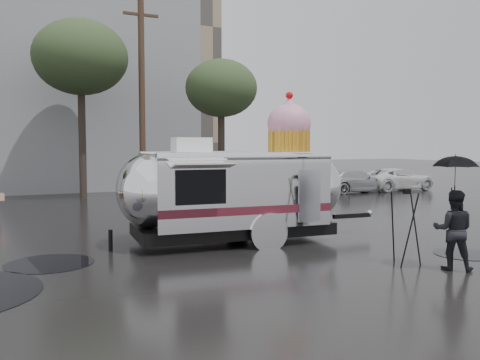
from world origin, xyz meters
TOP-DOWN VIEW (x-y plane):
  - ground at (0.00, 0.00)m, footprint 120.00×120.00m
  - puddles at (-1.76, 1.92)m, footprint 12.73×7.85m
  - utility_pole at (2.50, 14.00)m, footprint 1.60×0.28m
  - tree_mid at (0.00, 15.00)m, footprint 4.20×4.20m
  - tree_right at (6.00, 13.00)m, footprint 3.36×3.36m
  - parked_cars at (11.78, 12.00)m, footprint 13.20×1.90m
  - airstream_trailer at (1.78, 2.75)m, footprint 7.28×2.97m
  - person_right at (4.34, -1.78)m, footprint 0.83×0.84m
  - umbrella_black at (4.34, -1.78)m, footprint 1.09×1.09m
  - tripod at (3.81, -1.05)m, footprint 0.58×0.65m

SIDE VIEW (x-z plane):
  - ground at x=0.00m, z-range 0.00..0.00m
  - puddles at x=-1.76m, z-range 0.00..0.01m
  - parked_cars at x=11.78m, z-range -0.03..1.47m
  - person_right at x=4.34m, z-range 0.00..1.58m
  - tripod at x=3.81m, z-range 0.16..1.74m
  - airstream_trailer at x=1.78m, z-range -0.59..3.35m
  - umbrella_black at x=4.34m, z-range 0.77..3.06m
  - utility_pole at x=2.50m, z-range 0.12..9.12m
  - tree_right at x=6.00m, z-range 1.85..8.27m
  - tree_mid at x=0.00m, z-range 2.33..10.35m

